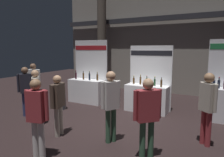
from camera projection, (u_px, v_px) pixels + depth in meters
ground_plane at (117, 122)px, 6.26m from camera, size 24.00×24.00×0.00m
hall_colonnade at (163, 27)px, 10.06m from camera, size 11.30×1.17×6.74m
exhibitor_booth_0 at (87, 88)px, 8.57m from camera, size 1.61×0.66×2.60m
exhibitor_booth_1 at (147, 95)px, 7.32m from camera, size 1.58×0.66×2.36m
trash_bin at (61, 101)px, 7.59m from camera, size 0.34×0.34×0.62m
visitor_0 at (36, 92)px, 6.02m from camera, size 0.45×0.43×1.64m
visitor_1 at (37, 112)px, 4.09m from camera, size 0.51×0.33×1.67m
visitor_2 at (58, 100)px, 5.20m from camera, size 0.29×0.56×1.59m
visitor_3 at (34, 81)px, 7.88m from camera, size 0.59×0.32×1.69m
visitor_4 at (147, 111)px, 4.09m from camera, size 0.47×0.47×1.68m
visitor_5 at (208, 103)px, 4.66m from camera, size 0.40×0.38×1.72m
visitor_6 at (111, 101)px, 4.81m from camera, size 0.37×0.47×1.74m
visitor_8 at (26, 87)px, 6.75m from camera, size 0.38×0.43×1.66m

